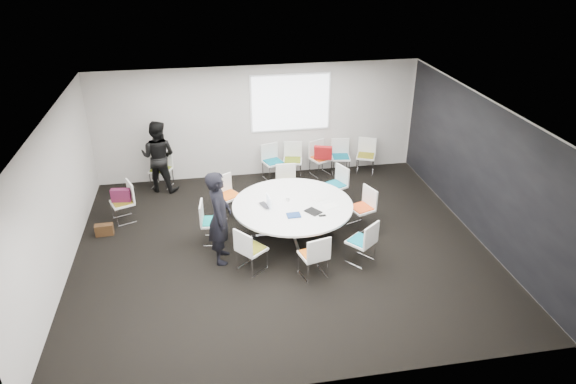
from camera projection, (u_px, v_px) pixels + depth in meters
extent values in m
cube|color=black|center=(282.00, 247.00, 10.23)|extent=(8.00, 7.00, 0.04)
cube|color=white|center=(281.00, 110.00, 8.94)|extent=(8.00, 7.00, 0.04)
cube|color=#B5B0AB|center=(258.00, 122.00, 12.67)|extent=(8.00, 0.04, 2.80)
cube|color=#B5B0AB|center=(326.00, 304.00, 6.50)|extent=(8.00, 0.04, 2.80)
cube|color=#B5B0AB|center=(55.00, 201.00, 8.97)|extent=(0.04, 7.00, 2.80)
cube|color=#B5B0AB|center=(480.00, 168.00, 10.20)|extent=(0.04, 7.00, 2.80)
cube|color=black|center=(479.00, 168.00, 10.20)|extent=(0.01, 6.94, 2.74)
cube|color=silver|center=(292.00, 233.00, 10.58)|extent=(0.90, 0.90, 0.08)
cylinder|color=silver|center=(293.00, 220.00, 10.43)|extent=(0.10, 0.10, 0.65)
cylinder|color=white|center=(293.00, 205.00, 10.28)|extent=(2.42, 2.42, 0.04)
cube|color=white|center=(291.00, 103.00, 12.54)|extent=(1.90, 0.03, 1.35)
cube|color=silver|center=(360.00, 218.00, 10.80)|extent=(0.54, 0.54, 0.42)
cube|color=white|center=(361.00, 209.00, 10.69)|extent=(0.57, 0.58, 0.04)
cube|color=#DD4917|center=(361.00, 208.00, 10.68)|extent=(0.49, 0.51, 0.03)
cube|color=white|center=(370.00, 197.00, 10.68)|extent=(0.19, 0.44, 0.42)
cube|color=silver|center=(334.00, 195.00, 11.76)|extent=(0.56, 0.56, 0.42)
cube|color=white|center=(335.00, 186.00, 11.65)|extent=(0.59, 0.60, 0.04)
cube|color=#0C657C|center=(335.00, 185.00, 11.64)|extent=(0.51, 0.52, 0.03)
cube|color=white|center=(342.00, 174.00, 11.65)|extent=(0.22, 0.43, 0.42)
cube|color=silver|center=(287.00, 194.00, 11.78)|extent=(0.44, 0.44, 0.42)
cube|color=white|center=(287.00, 185.00, 11.68)|extent=(0.48, 0.46, 0.04)
cube|color=#6E6417|center=(287.00, 184.00, 11.67)|extent=(0.42, 0.40, 0.03)
cube|color=white|center=(286.00, 172.00, 11.76)|extent=(0.46, 0.06, 0.42)
cube|color=silver|center=(229.00, 205.00, 11.30)|extent=(0.58, 0.58, 0.42)
cube|color=white|center=(229.00, 196.00, 11.20)|extent=(0.62, 0.62, 0.04)
cube|color=#D55B14|center=(229.00, 195.00, 11.19)|extent=(0.54, 0.53, 0.03)
cube|color=white|center=(223.00, 184.00, 11.23)|extent=(0.41, 0.27, 0.42)
cube|color=silver|center=(214.00, 232.00, 10.31)|extent=(0.46, 0.46, 0.42)
cube|color=white|center=(213.00, 222.00, 10.20)|extent=(0.49, 0.50, 0.04)
cube|color=#087D78|center=(213.00, 221.00, 10.19)|extent=(0.42, 0.44, 0.03)
cube|color=white|center=(201.00, 213.00, 10.08)|extent=(0.09, 0.46, 0.42)
cube|color=silver|center=(252.00, 260.00, 9.45)|extent=(0.59, 0.59, 0.42)
cube|color=white|center=(252.00, 249.00, 9.35)|extent=(0.63, 0.63, 0.04)
cube|color=#696715|center=(252.00, 248.00, 9.33)|extent=(0.55, 0.55, 0.03)
cube|color=white|center=(243.00, 243.00, 9.10)|extent=(0.32, 0.38, 0.42)
cube|color=silver|center=(313.00, 265.00, 9.28)|extent=(0.51, 0.51, 0.42)
cube|color=white|center=(313.00, 255.00, 9.18)|extent=(0.55, 0.54, 0.04)
cube|color=#D36013|center=(313.00, 253.00, 9.16)|extent=(0.48, 0.47, 0.03)
cube|color=white|center=(319.00, 250.00, 8.90)|extent=(0.45, 0.15, 0.42)
cube|color=silver|center=(360.00, 252.00, 9.68)|extent=(0.59, 0.59, 0.42)
cube|color=white|center=(361.00, 241.00, 9.57)|extent=(0.63, 0.63, 0.04)
cube|color=#087187|center=(361.00, 240.00, 9.56)|extent=(0.55, 0.55, 0.03)
cube|color=white|center=(371.00, 235.00, 9.34)|extent=(0.38, 0.31, 0.42)
cube|color=silver|center=(273.00, 171.00, 12.92)|extent=(0.53, 0.53, 0.42)
cube|color=white|center=(273.00, 163.00, 12.81)|extent=(0.58, 0.56, 0.04)
cube|color=#08677D|center=(273.00, 161.00, 12.80)|extent=(0.50, 0.49, 0.03)
cube|color=white|center=(269.00, 151.00, 12.87)|extent=(0.45, 0.18, 0.42)
cube|color=silver|center=(293.00, 169.00, 13.01)|extent=(0.50, 0.50, 0.42)
cube|color=white|center=(293.00, 161.00, 12.90)|extent=(0.54, 0.53, 0.04)
cube|color=#5F6F16|center=(293.00, 160.00, 12.89)|extent=(0.47, 0.46, 0.03)
cube|color=white|center=(293.00, 149.00, 12.98)|extent=(0.46, 0.13, 0.42)
cube|color=silver|center=(321.00, 167.00, 13.12)|extent=(0.55, 0.55, 0.42)
cube|color=white|center=(321.00, 159.00, 13.01)|extent=(0.59, 0.58, 0.04)
cube|color=#D94F16|center=(321.00, 158.00, 13.00)|extent=(0.52, 0.50, 0.03)
cube|color=white|center=(316.00, 148.00, 13.07)|extent=(0.44, 0.21, 0.42)
cube|color=silver|center=(340.00, 166.00, 13.20)|extent=(0.47, 0.47, 0.42)
cube|color=white|center=(341.00, 158.00, 13.10)|extent=(0.52, 0.50, 0.04)
cube|color=#0A5E76|center=(341.00, 156.00, 13.08)|extent=(0.45, 0.43, 0.03)
cube|color=white|center=(340.00, 146.00, 13.18)|extent=(0.46, 0.10, 0.42)
cube|color=silver|center=(365.00, 165.00, 13.26)|extent=(0.55, 0.55, 0.42)
cube|color=white|center=(366.00, 156.00, 13.16)|extent=(0.60, 0.58, 0.04)
cube|color=olive|center=(366.00, 155.00, 13.15)|extent=(0.52, 0.51, 0.03)
cube|color=white|center=(367.00, 145.00, 13.24)|extent=(0.44, 0.21, 0.42)
cube|color=silver|center=(124.00, 212.00, 11.04)|extent=(0.55, 0.55, 0.42)
cube|color=white|center=(122.00, 203.00, 10.93)|extent=(0.58, 0.59, 0.04)
cube|color=brown|center=(122.00, 201.00, 10.92)|extent=(0.50, 0.51, 0.03)
cube|color=white|center=(130.00, 191.00, 10.92)|extent=(0.20, 0.44, 0.42)
cube|color=silver|center=(162.00, 179.00, 12.51)|extent=(0.55, 0.55, 0.42)
cube|color=white|center=(161.00, 170.00, 12.41)|extent=(0.60, 0.59, 0.04)
cube|color=#5F7016|center=(161.00, 169.00, 12.39)|extent=(0.52, 0.51, 0.03)
cube|color=white|center=(164.00, 158.00, 12.48)|extent=(0.43, 0.22, 0.42)
imported|color=black|center=(220.00, 217.00, 9.42)|extent=(0.51, 0.71, 1.83)
imported|color=black|center=(158.00, 156.00, 12.08)|extent=(1.01, 0.90, 1.74)
imported|color=#333338|center=(267.00, 205.00, 10.21)|extent=(0.30, 0.36, 0.02)
cube|color=silver|center=(269.00, 201.00, 10.10)|extent=(0.05, 0.30, 0.22)
cube|color=black|center=(313.00, 212.00, 9.98)|extent=(0.35, 0.37, 0.02)
cube|color=navy|center=(294.00, 215.00, 9.84)|extent=(0.27, 0.21, 0.03)
cube|color=silver|center=(320.00, 198.00, 10.48)|extent=(0.36, 0.31, 0.00)
cube|color=white|center=(330.00, 206.00, 10.20)|extent=(0.35, 0.30, 0.00)
cylinder|color=white|center=(287.00, 199.00, 10.37)|extent=(0.08, 0.08, 0.09)
cube|color=black|center=(322.00, 216.00, 9.85)|extent=(0.14, 0.07, 0.01)
cube|color=#541633|center=(121.00, 195.00, 10.85)|extent=(0.41, 0.18, 0.28)
cube|color=#392412|center=(104.00, 230.00, 10.56)|extent=(0.37, 0.18, 0.24)
cube|color=#9F1316|center=(323.00, 153.00, 12.71)|extent=(0.47, 0.30, 0.36)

